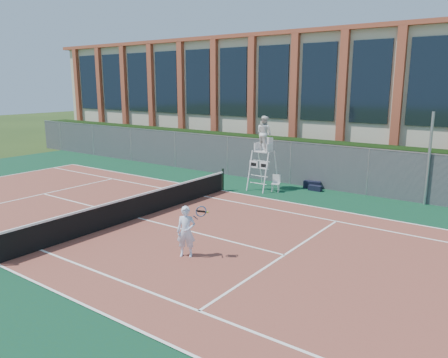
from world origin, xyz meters
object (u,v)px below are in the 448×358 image
Objects in this scene: umpire_chair at (264,135)px; plastic_chair at (276,182)px; steel_pole at (429,159)px; tennis_player at (186,231)px.

plastic_chair is at bearing -7.08° from umpire_chair.
umpire_chair is at bearing -166.97° from steel_pole.
tennis_player is at bearing -73.52° from umpire_chair.
umpire_chair is at bearing 172.92° from plastic_chair.
umpire_chair reaches higher than plastic_chair.
umpire_chair is 4.47× the size of plastic_chair.
steel_pole reaches higher than plastic_chair.
steel_pole is 2.52× the size of tennis_player.
steel_pole reaches higher than tennis_player.
plastic_chair is at bearing 101.90° from tennis_player.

